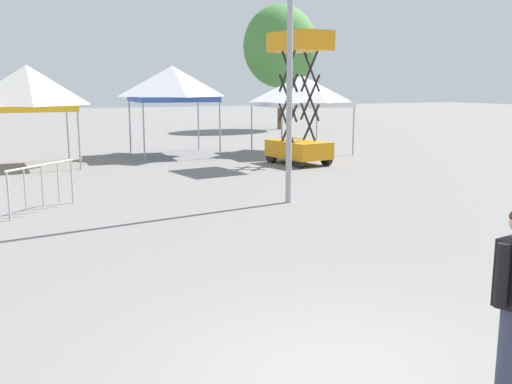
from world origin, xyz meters
TOP-DOWN VIEW (x-y plane):
  - canopy_tent_far_right at (-1.25, 17.27)m, footprint 3.00×3.00m
  - canopy_tent_left_of_center at (4.24, 18.30)m, footprint 3.34×3.34m
  - canopy_tent_behind_right at (9.36, 16.84)m, footprint 3.60×3.60m
  - scissor_lift at (7.46, 13.75)m, footprint 1.68×2.46m
  - tree_behind_tents_right at (14.86, 28.90)m, footprint 4.69×4.69m
  - crowd_barrier_mid_lot at (-1.72, 9.42)m, footprint 1.59×1.44m

SIDE VIEW (x-z plane):
  - crowd_barrier_mid_lot at x=-1.72m, z-range 0.22..1.29m
  - scissor_lift at x=7.46m, z-range -0.96..3.69m
  - canopy_tent_behind_right at x=9.36m, z-range 0.97..4.19m
  - canopy_tent_far_right at x=-1.25m, z-range 0.97..4.47m
  - canopy_tent_left_of_center at x=4.24m, z-range 1.08..4.65m
  - tree_behind_tents_right at x=14.86m, z-range 1.32..9.14m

